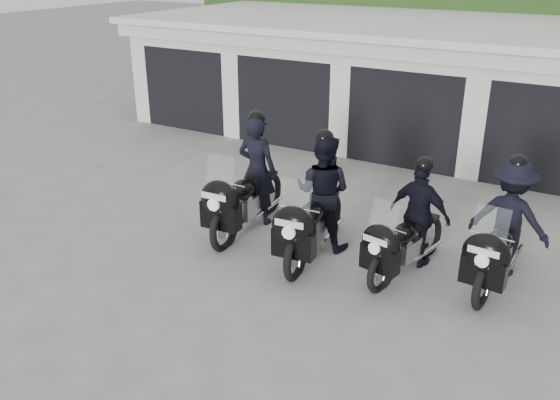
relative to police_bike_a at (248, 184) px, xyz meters
The scene contains 7 objects.
ground 1.75m from the police_bike_a, 38.39° to the right, with size 80.00×80.00×0.00m, color gray.
garage_block 7.23m from the police_bike_a, 80.45° to the left, with size 16.40×6.80×2.96m.
background_vegetation 12.22m from the police_bike_a, 82.54° to the left, with size 20.00×3.90×5.80m.
police_bike_a is the anchor object (origin of this frame).
police_bike_b 1.45m from the police_bike_a, ahead, with size 1.02×2.40×2.09m.
police_bike_c 2.97m from the police_bike_a, ahead, with size 1.10×2.11×1.85m.
police_bike_d 4.26m from the police_bike_a, ahead, with size 1.23×2.28×1.98m.
Camera 1 is at (4.14, -7.07, 4.61)m, focal length 38.00 mm.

